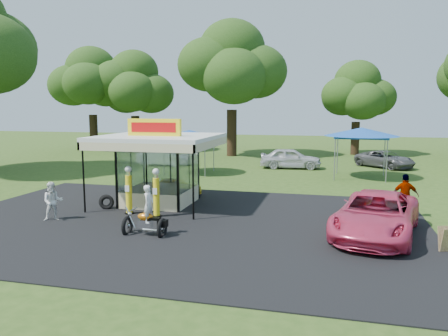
{
  "coord_description": "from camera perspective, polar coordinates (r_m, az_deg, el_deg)",
  "views": [
    {
      "loc": [
        6.13,
        -14.54,
        4.7
      ],
      "look_at": [
        1.48,
        4.0,
        2.04
      ],
      "focal_mm": 35.0,
      "sensor_mm": 36.0,
      "label": 1
    }
  ],
  "objects": [
    {
      "name": "tent_west",
      "position": [
        31.19,
        -4.51,
        4.42
      ],
      "size": [
        4.44,
        4.44,
        3.11
      ],
      "rotation": [
        0.0,
        0.0,
        0.06
      ],
      "color": "gray",
      "rests_on": "ground"
    },
    {
      "name": "oak_far_b",
      "position": [
        48.21,
        -11.62,
        10.14
      ],
      "size": [
        8.8,
        8.8,
        10.5
      ],
      "color": "black",
      "rests_on": "ground"
    },
    {
      "name": "oak_far_c",
      "position": [
        42.64,
        1.04,
        12.42
      ],
      "size": [
        10.76,
        10.76,
        12.68
      ],
      "color": "black",
      "rests_on": "ground"
    },
    {
      "name": "bg_car_d",
      "position": [
        36.56,
        20.26,
        1.08
      ],
      "size": [
        4.92,
        4.8,
        1.31
      ],
      "primitive_type": "imported",
      "rotation": [
        0.0,
        0.0,
        0.82
      ],
      "color": "#555557",
      "rests_on": "ground"
    },
    {
      "name": "gas_pump_right",
      "position": [
        18.93,
        -8.83,
        -3.38
      ],
      "size": [
        0.4,
        0.4,
        2.13
      ],
      "color": "black",
      "rests_on": "ground"
    },
    {
      "name": "a_frame_sign",
      "position": [
        16.13,
        27.11,
        -8.35
      ],
      "size": [
        0.51,
        0.54,
        0.84
      ],
      "rotation": [
        0.0,
        0.0,
        0.29
      ],
      "color": "#593819",
      "rests_on": "ground"
    },
    {
      "name": "spare_tires",
      "position": [
        21.05,
        -15.11,
        -4.32
      ],
      "size": [
        0.86,
        0.63,
        0.69
      ],
      "rotation": [
        0.0,
        0.0,
        0.25
      ],
      "color": "black",
      "rests_on": "ground"
    },
    {
      "name": "gas_station_kiosk",
      "position": [
        21.36,
        -8.44,
        -0.02
      ],
      "size": [
        5.4,
        5.4,
        4.18
      ],
      "color": "white",
      "rests_on": "ground"
    },
    {
      "name": "spectator_east_b",
      "position": [
        20.3,
        22.58,
        -3.37
      ],
      "size": [
        1.12,
        0.49,
        1.89
      ],
      "primitive_type": "imported",
      "rotation": [
        0.0,
        0.0,
        3.16
      ],
      "color": "gray",
      "rests_on": "ground"
    },
    {
      "name": "asphalt_apron",
      "position": [
        18.25,
        -6.1,
        -6.99
      ],
      "size": [
        20.0,
        14.0,
        0.04
      ],
      "primitive_type": "cube",
      "color": "black",
      "rests_on": "ground"
    },
    {
      "name": "tent_east",
      "position": [
        30.45,
        17.52,
        4.47
      ],
      "size": [
        4.84,
        4.84,
        3.38
      ],
      "rotation": [
        0.0,
        0.0,
        -0.06
      ],
      "color": "gray",
      "rests_on": "ground"
    },
    {
      "name": "bg_car_c",
      "position": [
        34.21,
        8.69,
        1.27
      ],
      "size": [
        4.8,
        2.27,
        1.59
      ],
      "primitive_type": "imported",
      "rotation": [
        0.0,
        0.0,
        1.66
      ],
      "color": "silver",
      "rests_on": "ground"
    },
    {
      "name": "kiosk_car",
      "position": [
        23.59,
        -6.33,
        -2.43
      ],
      "size": [
        2.82,
        1.13,
        0.96
      ],
      "primitive_type": "imported",
      "rotation": [
        0.0,
        0.0,
        1.57
      ],
      "color": "yellow",
      "rests_on": "ground"
    },
    {
      "name": "ground",
      "position": [
        16.47,
        -8.52,
        -8.76
      ],
      "size": [
        120.0,
        120.0,
        0.0
      ],
      "primitive_type": "plane",
      "color": "#2D4A17",
      "rests_on": "ground"
    },
    {
      "name": "oak_far_a",
      "position": [
        50.07,
        -16.88,
        10.19
      ],
      "size": [
        9.24,
        9.24,
        10.95
      ],
      "color": "black",
      "rests_on": "ground"
    },
    {
      "name": "motorcycle",
      "position": [
        16.34,
        -10.0,
        -6.13
      ],
      "size": [
        1.66,
        0.79,
        1.98
      ],
      "rotation": [
        0.0,
        0.0,
        -0.01
      ],
      "color": "black",
      "rests_on": "ground"
    },
    {
      "name": "spectator_west",
      "position": [
        19.55,
        -21.47,
        -4.09
      ],
      "size": [
        1.01,
        0.96,
        1.64
      ],
      "primitive_type": "imported",
      "rotation": [
        0.0,
        0.0,
        0.58
      ],
      "color": "white",
      "rests_on": "ground"
    },
    {
      "name": "pink_sedan",
      "position": [
        16.98,
        19.25,
        -5.81
      ],
      "size": [
        3.85,
        6.2,
        1.6
      ],
      "primitive_type": "imported",
      "rotation": [
        0.0,
        0.0,
        -0.22
      ],
      "color": "#DD3C65",
      "rests_on": "ground"
    },
    {
      "name": "gas_pump_left",
      "position": [
        19.66,
        -12.33,
        -3.0
      ],
      "size": [
        0.4,
        0.4,
        2.17
      ],
      "color": "black",
      "rests_on": "ground"
    },
    {
      "name": "bg_car_a",
      "position": [
        35.84,
        -8.01,
        1.39
      ],
      "size": [
        4.24,
        1.92,
        1.35
      ],
      "primitive_type": "imported",
      "rotation": [
        0.0,
        0.0,
        1.69
      ],
      "color": "white",
      "rests_on": "ground"
    },
    {
      "name": "oak_far_d",
      "position": [
        45.53,
        16.96,
        8.96
      ],
      "size": [
        7.64,
        7.64,
        9.09
      ],
      "color": "black",
      "rests_on": "ground"
    }
  ]
}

